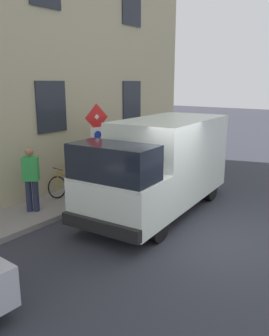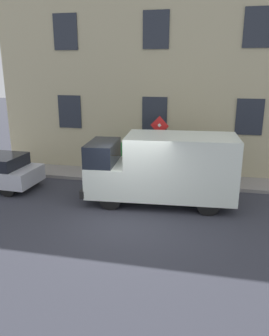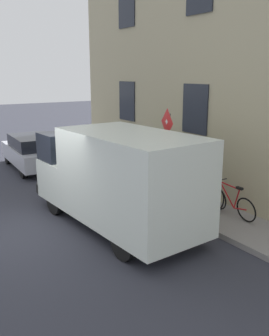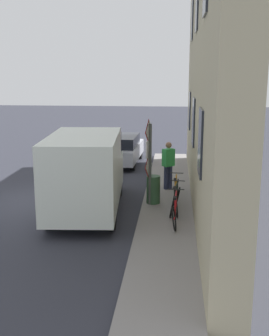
% 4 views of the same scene
% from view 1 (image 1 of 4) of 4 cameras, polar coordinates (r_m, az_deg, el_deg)
% --- Properties ---
extents(ground_plane, '(80.00, 80.00, 0.00)m').
position_cam_1_polar(ground_plane, '(8.42, 10.88, -10.84)').
color(ground_plane, '#2F303A').
extents(sidewalk_slab, '(1.61, 16.51, 0.14)m').
position_cam_1_polar(sidewalk_slab, '(10.70, -9.85, -4.95)').
color(sidewalk_slab, gray).
rests_on(sidewalk_slab, ground_plane).
extents(building_facade, '(0.75, 14.51, 8.65)m').
position_cam_1_polar(building_facade, '(11.03, -15.20, 17.79)').
color(building_facade, tan).
rests_on(building_facade, ground_plane).
extents(sign_post_stacked, '(0.20, 0.55, 2.63)m').
position_cam_1_polar(sign_post_stacked, '(10.17, -6.12, 4.14)').
color(sign_post_stacked, '#474C47').
rests_on(sign_post_stacked, sidewalk_slab).
extents(delivery_van, '(2.39, 5.46, 2.50)m').
position_cam_1_polar(delivery_van, '(9.49, 4.31, 0.73)').
color(delivery_van, silver).
rests_on(delivery_van, ground_plane).
extents(bicycle_red, '(0.46, 1.71, 0.89)m').
position_cam_1_polar(bicycle_red, '(12.27, -3.50, -0.18)').
color(bicycle_red, black).
rests_on(bicycle_red, sidewalk_slab).
extents(bicycle_black, '(0.49, 1.72, 0.89)m').
position_cam_1_polar(bicycle_black, '(11.53, -6.71, -1.16)').
color(bicycle_black, black).
rests_on(bicycle_black, sidewalk_slab).
extents(bicycle_orange, '(0.46, 1.72, 0.89)m').
position_cam_1_polar(bicycle_orange, '(10.84, -10.34, -2.28)').
color(bicycle_orange, black).
rests_on(bicycle_orange, sidewalk_slab).
extents(pedestrian, '(0.47, 0.45, 1.72)m').
position_cam_1_polar(pedestrian, '(9.48, -16.52, -1.47)').
color(pedestrian, '#262B47').
rests_on(pedestrian, sidewalk_slab).
extents(litter_bin, '(0.44, 0.44, 0.90)m').
position_cam_1_polar(litter_bin, '(10.42, -7.15, -2.37)').
color(litter_bin, '#2D5133').
rests_on(litter_bin, sidewalk_slab).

